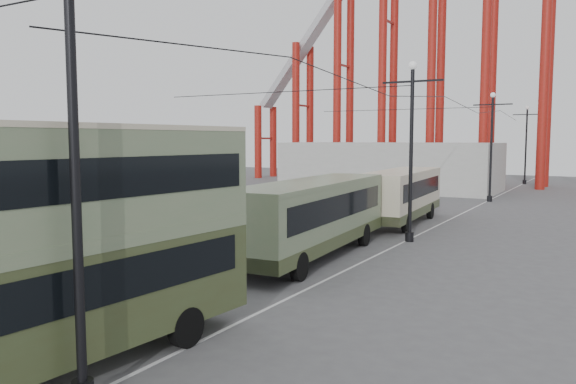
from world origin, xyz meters
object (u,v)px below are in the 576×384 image
Objects in this scene: pedestrian at (226,244)px; lamp_post_near at (69,6)px; double_decker_bus at (49,237)px; single_decker_cream at (401,194)px; single_decker_green at (312,215)px.

lamp_post_near is at bearing 74.44° from pedestrian.
single_decker_cream is (-0.80, 26.28, -1.29)m from double_decker_bus.
single_decker_green is (-2.58, 14.90, -5.90)m from lamp_post_near.
lamp_post_near is 16.23m from single_decker_green.
single_decker_green is at bearing -94.48° from single_decker_cream.
pedestrian is (-5.12, 11.81, -6.97)m from lamp_post_near.
lamp_post_near is 27.65m from single_decker_cream.
double_decker_bus reaches higher than pedestrian.
single_decker_green is 1.13× the size of single_decker_cream.
lamp_post_near reaches higher than single_decker_green.
single_decker_green is at bearing -168.44° from pedestrian.
pedestrian is at bearing -133.77° from single_decker_green.
single_decker_green is 4.14m from pedestrian.
double_decker_bus is at bearing -90.71° from single_decker_green.
single_decker_green reaches higher than single_decker_cream.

